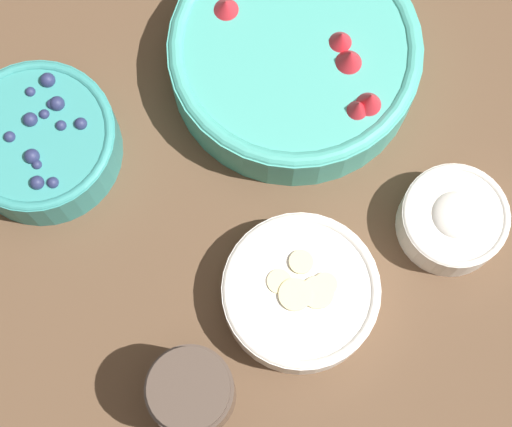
{
  "coord_description": "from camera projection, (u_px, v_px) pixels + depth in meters",
  "views": [
    {
      "loc": [
        0.22,
        -0.16,
        0.87
      ],
      "look_at": [
        0.02,
        -0.03,
        0.04
      ],
      "focal_mm": 60.0,
      "sensor_mm": 36.0,
      "label": 1
    }
  ],
  "objects": [
    {
      "name": "jar_chocolate",
      "position": [
        192.0,
        393.0,
        0.81
      ],
      "size": [
        0.08,
        0.08,
        0.09
      ],
      "color": "#4C3D33",
      "rests_on": "ground_plane"
    },
    {
      "name": "bowl_strawberries",
      "position": [
        295.0,
        56.0,
        0.91
      ],
      "size": [
        0.27,
        0.27,
        0.08
      ],
      "color": "#47AD9E",
      "rests_on": "ground_plane"
    },
    {
      "name": "ground_plane",
      "position": [
        270.0,
        194.0,
        0.91
      ],
      "size": [
        4.0,
        4.0,
        0.0
      ],
      "primitive_type": "plane",
      "color": "brown"
    },
    {
      "name": "bowl_bananas",
      "position": [
        300.0,
        293.0,
        0.85
      ],
      "size": [
        0.16,
        0.16,
        0.05
      ],
      "color": "white",
      "rests_on": "ground_plane"
    },
    {
      "name": "bowl_cream",
      "position": [
        453.0,
        219.0,
        0.87
      ],
      "size": [
        0.11,
        0.11,
        0.05
      ],
      "color": "silver",
      "rests_on": "ground_plane"
    },
    {
      "name": "bowl_blueberries",
      "position": [
        39.0,
        141.0,
        0.89
      ],
      "size": [
        0.17,
        0.17,
        0.06
      ],
      "color": "teal",
      "rests_on": "ground_plane"
    }
  ]
}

